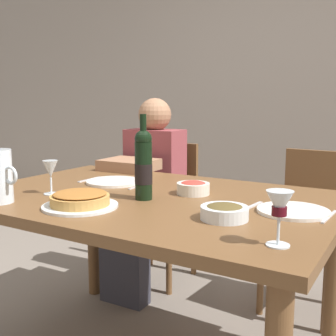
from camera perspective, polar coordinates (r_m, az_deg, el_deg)
back_wall at (r=3.73m, az=16.67°, el=12.68°), size 8.00×0.10×2.80m
dining_table at (r=1.75m, az=-2.68°, el=-6.67°), size 1.50×1.00×0.76m
wine_bottle at (r=1.63m, az=-3.35°, el=0.48°), size 0.07×0.07×0.33m
baked_tart at (r=1.56m, az=-11.84°, el=-4.26°), size 0.27×0.27×0.06m
salad_bowl at (r=1.74m, az=3.44°, el=-2.63°), size 0.14×0.14×0.06m
olive_bowl at (r=1.39m, az=7.67°, el=-5.86°), size 0.16×0.16×0.05m
wine_glass_left_diner at (r=1.15m, az=14.88°, el=-5.04°), size 0.07×0.07×0.15m
wine_glass_right_diner at (r=1.79m, az=-15.65°, el=-0.34°), size 0.06×0.06×0.14m
dinner_plate_left_setting at (r=2.00m, az=-7.33°, el=-1.85°), size 0.26×0.26×0.01m
dinner_plate_right_setting at (r=1.53m, az=16.61°, el=-5.59°), size 0.25×0.25×0.01m
fork_left_setting at (r=2.09m, az=-10.57°, el=-1.53°), size 0.01×0.16×0.00m
knife_left_setting at (r=1.91m, az=-3.78°, el=-2.41°), size 0.01×0.18×0.00m
knife_right_setting at (r=1.50m, az=21.04°, el=-6.18°), size 0.02×0.18×0.00m
spoon_right_setting at (r=1.57m, az=11.27°, el=-5.12°), size 0.03×0.16×0.00m
chair_left at (r=2.75m, az=-0.42°, el=-4.52°), size 0.41×0.41×0.87m
diner_left at (r=2.52m, az=-3.11°, el=-2.97°), size 0.35×0.51×1.16m
chair_right at (r=2.46m, az=18.65°, el=-6.65°), size 0.43×0.43×0.87m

